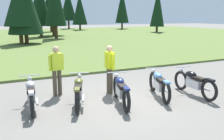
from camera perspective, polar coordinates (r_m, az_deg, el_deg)
ground_plane at (r=8.04m, az=1.89°, el=-7.08°), size 140.00×140.00×0.00m
grass_moorland at (r=33.00m, az=-19.88°, el=6.78°), size 80.00×44.00×0.10m
forest_treeline at (r=41.07m, az=-21.61°, el=13.45°), size 46.40×30.81×8.14m
motorcycle_silver at (r=7.66m, az=-17.76°, el=-5.20°), size 0.62×2.10×0.88m
motorcycle_olive at (r=7.69m, az=-7.51°, el=-4.66°), size 0.95×1.99×0.88m
motorcycle_navy at (r=7.70m, az=2.00°, el=-4.54°), size 0.79×2.05×0.88m
motorcycle_sky_blue at (r=8.52m, az=10.54°, el=-3.11°), size 0.87×2.02×0.88m
motorcycle_black at (r=9.01m, az=17.94°, el=-2.68°), size 0.62×2.10×0.88m
rider_in_hivis_vest at (r=8.68m, az=-0.53°, el=0.83°), size 0.22×0.55×1.67m
rider_near_row_end at (r=8.61m, az=-12.36°, el=0.46°), size 0.54×0.30×1.67m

